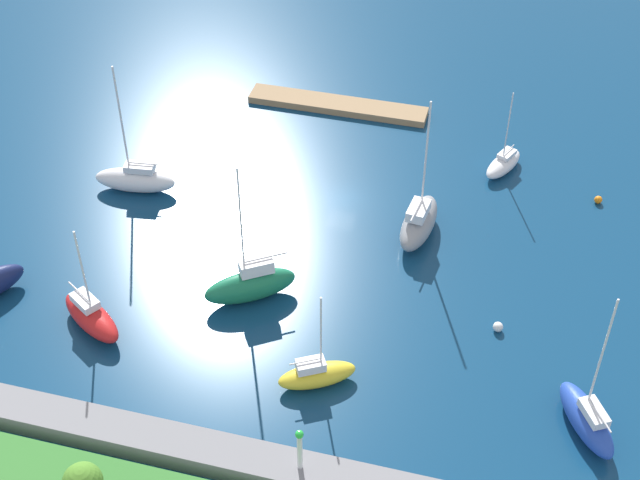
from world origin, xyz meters
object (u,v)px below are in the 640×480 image
harbor_beacon (300,447)px  sailboat_white_west_end (503,163)px  sailboat_green_lone_north (251,284)px  sailboat_white_inner_mooring (135,179)px  sailboat_red_along_channel (91,316)px  mooring_buoy_white (498,327)px  pier_dock (338,105)px  sailboat_gray_east_end (419,222)px  sailboat_blue_by_breakwater (587,418)px  sailboat_yellow_off_beacon (317,374)px  mooring_buoy_orange (598,200)px

harbor_beacon → sailboat_white_west_end: bearing=-103.5°
harbor_beacon → sailboat_green_lone_north: sailboat_green_lone_north is taller
sailboat_white_inner_mooring → sailboat_green_lone_north: size_ratio=0.99×
sailboat_red_along_channel → harbor_beacon: bearing=6.3°
sailboat_white_inner_mooring → sailboat_red_along_channel: (-3.73, 17.20, -0.11)m
sailboat_white_inner_mooring → sailboat_red_along_channel: size_ratio=1.30×
sailboat_red_along_channel → mooring_buoy_white: size_ratio=12.59×
sailboat_green_lone_north → sailboat_red_along_channel: size_ratio=1.32×
sailboat_white_west_end → mooring_buoy_white: (-1.95, 21.21, -0.46)m
pier_dock → sailboat_gray_east_end: bearing=123.0°
sailboat_blue_by_breakwater → pier_dock: bearing=6.2°
pier_dock → mooring_buoy_white: (-19.86, 27.85, 0.04)m
sailboat_white_inner_mooring → sailboat_yellow_off_beacon: (-22.21, 18.25, -0.31)m
mooring_buoy_white → sailboat_red_along_channel: bearing=14.1°
harbor_beacon → sailboat_white_west_end: 39.68m
sailboat_white_inner_mooring → harbor_beacon: bearing=124.1°
mooring_buoy_white → sailboat_white_inner_mooring: bearing=-15.3°
sailboat_red_along_channel → mooring_buoy_white: sailboat_red_along_channel is taller
harbor_beacon → sailboat_white_inner_mooring: sailboat_white_inner_mooring is taller
pier_dock → mooring_buoy_white: size_ratio=23.43×
sailboat_yellow_off_beacon → mooring_buoy_orange: 33.47m
harbor_beacon → pier_dock: bearing=-79.1°
sailboat_red_along_channel → mooring_buoy_white: (-30.82, -7.74, -0.80)m
harbor_beacon → sailboat_red_along_channel: sailboat_red_along_channel is taller
sailboat_white_inner_mooring → sailboat_blue_by_breakwater: sailboat_white_inner_mooring is taller
sailboat_green_lone_north → sailboat_yellow_off_beacon: bearing=101.7°
sailboat_gray_east_end → sailboat_red_along_channel: sailboat_gray_east_end is taller
harbor_beacon → sailboat_green_lone_north: (8.59, -15.78, -2.14)m
pier_dock → sailboat_red_along_channel: sailboat_red_along_channel is taller
sailboat_gray_east_end → sailboat_green_lone_north: 16.19m
pier_dock → sailboat_yellow_off_beacon: 37.42m
harbor_beacon → mooring_buoy_white: 20.85m
sailboat_green_lone_north → sailboat_white_west_end: (-17.83, -22.71, -0.74)m
sailboat_green_lone_north → mooring_buoy_orange: size_ratio=18.23×
sailboat_gray_east_end → mooring_buoy_orange: 17.53m
sailboat_green_lone_north → sailboat_white_inner_mooring: bearing=-70.4°
harbor_beacon → sailboat_gray_east_end: 27.26m
sailboat_green_lone_north → sailboat_white_west_end: bearing=-162.0°
sailboat_white_west_end → mooring_buoy_orange: (-8.99, 2.73, -0.49)m
sailboat_yellow_off_beacon → mooring_buoy_orange: size_ratio=12.06×
sailboat_green_lone_north → sailboat_white_west_end: 28.88m
mooring_buoy_white → sailboat_green_lone_north: bearing=4.3°
sailboat_red_along_channel → sailboat_white_west_end: size_ratio=1.15×
pier_dock → harbor_beacon: size_ratio=5.03×
sailboat_gray_east_end → sailboat_blue_by_breakwater: size_ratio=1.08×
sailboat_white_inner_mooring → sailboat_yellow_off_beacon: bearing=133.5°
harbor_beacon → mooring_buoy_orange: 40.28m
harbor_beacon → sailboat_white_inner_mooring: 35.59m
sailboat_white_west_end → sailboat_gray_east_end: bearing=-3.7°
mooring_buoy_orange → sailboat_gray_east_end: bearing=30.1°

